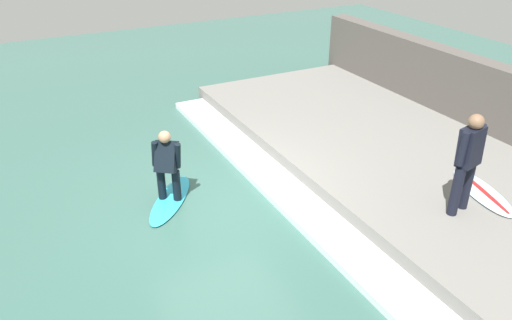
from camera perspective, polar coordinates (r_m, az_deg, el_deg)
ground_plane at (r=9.11m, az=-3.80°, el=-4.81°), size 28.00×28.00×0.00m
concrete_ledge at (r=10.82m, az=14.43°, el=1.06°), size 4.40×9.98×0.37m
back_wall at (r=12.24m, az=23.62°, el=6.37°), size 0.50×10.48×1.80m
wave_foam_crest at (r=9.51m, az=2.46°, el=-2.77°), size 0.75×9.48×0.13m
surfboard_riding at (r=9.24m, az=-9.75°, el=-4.49°), size 1.44×1.68×0.06m
surfer_riding at (r=8.85m, az=-10.15°, el=-0.27°), size 0.55×0.56×1.34m
surfer_waiting_near at (r=8.37m, az=23.07°, el=0.13°), size 0.57×0.34×1.69m
surfboard_waiting_near at (r=9.46m, az=24.43°, el=-3.33°), size 0.95×1.69×0.07m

